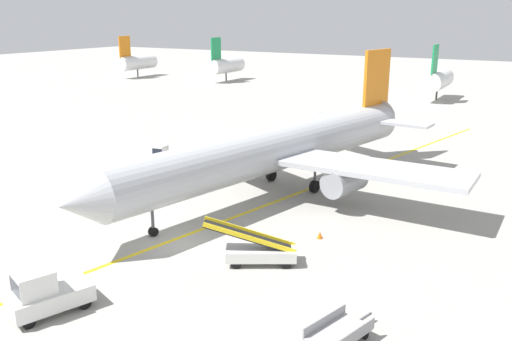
{
  "coord_description": "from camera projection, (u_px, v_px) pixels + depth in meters",
  "views": [
    {
      "loc": [
        18.78,
        -23.34,
        13.12
      ],
      "look_at": [
        0.51,
        8.3,
        2.5
      ],
      "focal_mm": 37.77,
      "sensor_mm": 36.0,
      "label": 1
    }
  ],
  "objects": [
    {
      "name": "ground_crew_marshaller",
      "position": [
        118.0,
        198.0,
        37.24
      ],
      "size": [
        0.36,
        0.24,
        1.7
      ],
      "color": "#26262D",
      "rests_on": "ground"
    },
    {
      "name": "taxi_line_yellow",
      "position": [
        231.0,
        218.0,
        36.0
      ],
      "size": [
        18.11,
        78.06,
        0.01
      ],
      "primitive_type": "cube",
      "rotation": [
        0.0,
        0.0,
        -0.22
      ],
      "color": "yellow",
      "rests_on": "ground"
    },
    {
      "name": "ground_plane",
      "position": [
        179.0,
        243.0,
        32.09
      ],
      "size": [
        300.0,
        300.0,
        0.0
      ],
      "primitive_type": "plane",
      "color": "#9E9B93"
    },
    {
      "name": "distant_aircraft_mid_left",
      "position": [
        226.0,
        65.0,
        109.24
      ],
      "size": [
        3.0,
        10.1,
        8.8
      ],
      "color": "silver",
      "rests_on": "ground"
    },
    {
      "name": "belt_loader_forward_hold",
      "position": [
        259.0,
        250.0,
        29.29
      ],
      "size": [
        4.95,
        3.59,
        2.59
      ],
      "color": "silver",
      "rests_on": "ground"
    },
    {
      "name": "safety_cone_wingtip_left",
      "position": [
        198.0,
        154.0,
        51.68
      ],
      "size": [
        0.36,
        0.36,
        0.44
      ],
      "primitive_type": "cone",
      "color": "orange",
      "rests_on": "ground"
    },
    {
      "name": "safety_cone_nose_left",
      "position": [
        88.0,
        196.0,
        39.7
      ],
      "size": [
        0.36,
        0.36,
        0.44
      ],
      "primitive_type": "cone",
      "color": "orange",
      "rests_on": "ground"
    },
    {
      "name": "safety_cone_wingtip_right",
      "position": [
        320.0,
        235.0,
        32.71
      ],
      "size": [
        0.36,
        0.36,
        0.44
      ],
      "primitive_type": "cone",
      "color": "orange",
      "rests_on": "ground"
    },
    {
      "name": "safety_cone_nose_right",
      "position": [
        144.0,
        177.0,
        44.5
      ],
      "size": [
        0.36,
        0.36,
        0.44
      ],
      "primitive_type": "cone",
      "color": "orange",
      "rests_on": "ground"
    },
    {
      "name": "distant_aircraft_mid_right",
      "position": [
        438.0,
        80.0,
        84.96
      ],
      "size": [
        3.0,
        10.1,
        8.8
      ],
      "color": "silver",
      "rests_on": "ground"
    },
    {
      "name": "baggage_cart_loaded",
      "position": [
        339.0,
        333.0,
        22.22
      ],
      "size": [
        2.26,
        3.83,
        0.94
      ],
      "color": "#A5A5A8",
      "rests_on": "ground"
    },
    {
      "name": "distant_aircraft_far_left",
      "position": [
        137.0,
        62.0,
        116.26
      ],
      "size": [
        3.0,
        10.1,
        8.8
      ],
      "color": "silver",
      "rests_on": "ground"
    },
    {
      "name": "baggage_tug_near_wing",
      "position": [
        162.0,
        158.0,
        47.6
      ],
      "size": [
        1.65,
        2.57,
        2.1
      ],
      "color": "silver",
      "rests_on": "ground"
    },
    {
      "name": "pushback_tug",
      "position": [
        45.0,
        293.0,
        24.38
      ],
      "size": [
        3.03,
        4.04,
        2.2
      ],
      "color": "silver",
      "rests_on": "ground"
    },
    {
      "name": "airliner",
      "position": [
        281.0,
        148.0,
        40.67
      ],
      "size": [
        27.96,
        35.03,
        10.1
      ],
      "color": "#B2B5BA",
      "rests_on": "ground"
    }
  ]
}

